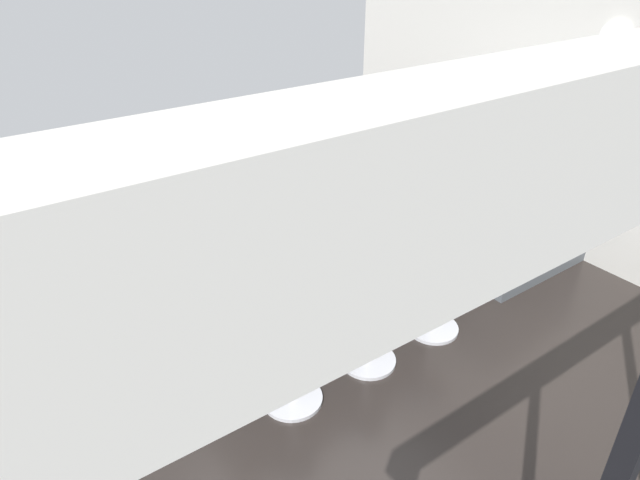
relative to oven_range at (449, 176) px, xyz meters
name	(u,v)px	position (x,y,z in m)	size (l,w,h in m)	color
ground_plane	(333,312)	(2.35, 0.88, -0.44)	(7.52, 7.52, 0.00)	black
interior_partition_left	(549,103)	(-0.35, 0.88, 1.00)	(0.15, 5.79, 2.89)	beige
sink_cabinet	(551,217)	(0.00, 1.36, 0.02)	(2.03, 0.60, 1.19)	#4C5156
oven_range	(449,176)	(0.00, 0.00, 0.00)	(0.60, 0.61, 0.88)	#38383D
kitchen_island	(313,269)	(2.51, 0.81, 0.03)	(2.24, 1.16, 0.94)	#4C5156
stool_by_window	(436,297)	(1.80, 1.57, -0.10)	(0.44, 0.44, 0.71)	#B7B7BC
stool_middle	(370,328)	(2.51, 1.57, -0.10)	(0.44, 0.44, 0.71)	#B7B7BC
stool_near_camera	(291,364)	(3.22, 1.57, -0.10)	(0.44, 0.44, 0.71)	#B7B7BC
cutting_board	(349,208)	(2.15, 0.82, 0.51)	(0.36, 0.24, 0.02)	olive
apple_red	(353,197)	(2.05, 0.75, 0.56)	(0.08, 0.08, 0.08)	red
water_bottle	(283,218)	(2.81, 0.84, 0.62)	(0.06, 0.06, 0.31)	silver
fruit_bowl	(374,193)	(1.82, 0.75, 0.54)	(0.20, 0.20, 0.07)	#334C6B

